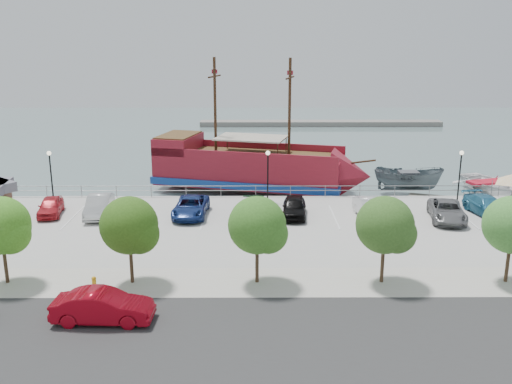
{
  "coord_description": "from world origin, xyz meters",
  "views": [
    {
      "loc": [
        -1.2,
        -39.55,
        13.35
      ],
      "look_at": [
        -1.0,
        2.0,
        2.0
      ],
      "focal_mm": 40.0,
      "sensor_mm": 36.0,
      "label": 1
    }
  ],
  "objects": [
    {
      "name": "sidewalk",
      "position": [
        0.0,
        -10.0,
        0.01
      ],
      "size": [
        100.0,
        4.0,
        0.05
      ],
      "primitive_type": "cube",
      "color": "#B0A79A",
      "rests_on": "land_slab"
    },
    {
      "name": "dock_mid",
      "position": [
        8.5,
        9.2,
        -0.82
      ],
      "size": [
        6.47,
        2.59,
        0.36
      ],
      "primitive_type": "cube",
      "rotation": [
        0.0,
        0.0,
        -0.13
      ],
      "color": "gray",
      "rests_on": "ground"
    },
    {
      "name": "parked_car_d",
      "position": [
        -1.29,
        1.21,
        0.69
      ],
      "size": [
        2.13,
        4.81,
        1.37
      ],
      "primitive_type": "imported",
      "rotation": [
        0.0,
        0.0,
        -0.04
      ],
      "color": "#14301D",
      "rests_on": "land_slab"
    },
    {
      "name": "lamp_post_right",
      "position": [
        16.0,
        6.5,
        2.94
      ],
      "size": [
        0.36,
        0.36,
        4.28
      ],
      "color": "black",
      "rests_on": "land_slab"
    },
    {
      "name": "ground",
      "position": [
        0.0,
        0.0,
        -1.0
      ],
      "size": [
        160.0,
        160.0,
        0.0
      ],
      "primitive_type": "plane",
      "color": "slate"
    },
    {
      "name": "fire_hydrant",
      "position": [
        -9.92,
        -10.8,
        0.4
      ],
      "size": [
        0.25,
        0.25,
        0.73
      ],
      "rotation": [
        0.0,
        0.0,
        0.11
      ],
      "color": "orange",
      "rests_on": "sidewalk"
    },
    {
      "name": "far_shore",
      "position": [
        10.0,
        55.0,
        -0.6
      ],
      "size": [
        40.0,
        3.0,
        0.8
      ],
      "primitive_type": "cube",
      "color": "gray",
      "rests_on": "ground"
    },
    {
      "name": "seawall_railing",
      "position": [
        0.0,
        7.8,
        0.53
      ],
      "size": [
        50.0,
        0.06,
        1.0
      ],
      "color": "gray",
      "rests_on": "land_slab"
    },
    {
      "name": "parked_car_f",
      "position": [
        7.68,
        1.58,
        0.77
      ],
      "size": [
        2.1,
        4.83,
        1.54
      ],
      "primitive_type": "imported",
      "rotation": [
        0.0,
        0.0,
        0.1
      ],
      "color": "silver",
      "rests_on": "land_slab"
    },
    {
      "name": "parked_car_b",
      "position": [
        -13.06,
        2.4,
        0.8
      ],
      "size": [
        2.13,
        5.0,
        1.6
      ],
      "primitive_type": "imported",
      "rotation": [
        0.0,
        0.0,
        0.09
      ],
      "color": "#B2B2B2",
      "rests_on": "land_slab"
    },
    {
      "name": "tree_d",
      "position": [
        -0.85,
        -10.07,
        3.3
      ],
      "size": [
        3.3,
        3.2,
        5.0
      ],
      "color": "#473321",
      "rests_on": "sidewalk"
    },
    {
      "name": "speedboat",
      "position": [
        21.05,
        12.41,
        -0.29
      ],
      "size": [
        6.54,
        7.9,
        1.42
      ],
      "primitive_type": "imported",
      "rotation": [
        0.0,
        0.0,
        0.27
      ],
      "color": "white",
      "rests_on": "ground"
    },
    {
      "name": "parked_car_e",
      "position": [
        1.92,
        2.17,
        0.76
      ],
      "size": [
        2.17,
        4.59,
        1.51
      ],
      "primitive_type": "imported",
      "rotation": [
        0.0,
        0.0,
        -0.09
      ],
      "color": "black",
      "rests_on": "land_slab"
    },
    {
      "name": "lamp_post_mid",
      "position": [
        0.0,
        6.5,
        2.94
      ],
      "size": [
        0.36,
        0.36,
        4.28
      ],
      "color": "black",
      "rests_on": "land_slab"
    },
    {
      "name": "dock_west",
      "position": [
        -15.35,
        9.2,
        -0.8
      ],
      "size": [
        7.2,
        2.23,
        0.41
      ],
      "primitive_type": "cube",
      "rotation": [
        0.0,
        0.0,
        -0.03
      ],
      "color": "gray",
      "rests_on": "ground"
    },
    {
      "name": "patrol_boat",
      "position": [
        13.25,
        11.95,
        0.21
      ],
      "size": [
        6.67,
        3.96,
        2.43
      ],
      "primitive_type": "imported",
      "rotation": [
        0.0,
        0.0,
        1.3
      ],
      "color": "slate",
      "rests_on": "ground"
    },
    {
      "name": "parked_car_h",
      "position": [
        16.88,
        2.5,
        0.72
      ],
      "size": [
        2.86,
        5.23,
        1.44
      ],
      "primitive_type": "imported",
      "rotation": [
        0.0,
        0.0,
        0.18
      ],
      "color": "teal",
      "rests_on": "land_slab"
    },
    {
      "name": "dock_east",
      "position": [
        16.21,
        9.2,
        -0.8
      ],
      "size": [
        7.15,
        4.15,
        0.39
      ],
      "primitive_type": "cube",
      "rotation": [
        0.0,
        0.0,
        -0.34
      ],
      "color": "#6D685A",
      "rests_on": "ground"
    },
    {
      "name": "parked_car_c",
      "position": [
        -6.01,
        2.37,
        0.73
      ],
      "size": [
        2.67,
        5.36,
        1.46
      ],
      "primitive_type": "imported",
      "rotation": [
        0.0,
        0.0,
        -0.05
      ],
      "color": "navy",
      "rests_on": "land_slab"
    },
    {
      "name": "street",
      "position": [
        0.0,
        -16.0,
        0.01
      ],
      "size": [
        100.0,
        8.0,
        0.04
      ],
      "primitive_type": "cube",
      "color": "#2E2E2E",
      "rests_on": "land_slab"
    },
    {
      "name": "tree_c",
      "position": [
        -7.85,
        -10.07,
        3.3
      ],
      "size": [
        3.3,
        3.2,
        5.0
      ],
      "color": "#473321",
      "rests_on": "sidewalk"
    },
    {
      "name": "parked_car_a",
      "position": [
        -16.88,
        2.66,
        0.7
      ],
      "size": [
        2.3,
        4.3,
        1.39
      ],
      "primitive_type": "imported",
      "rotation": [
        0.0,
        0.0,
        0.17
      ],
      "color": "red",
      "rests_on": "land_slab"
    },
    {
      "name": "pirate_ship",
      "position": [
        -0.16,
        13.09,
        1.19
      ],
      "size": [
        21.16,
        10.7,
        13.1
      ],
      "rotation": [
        0.0,
        0.0,
        -0.26
      ],
      "color": "maroon",
      "rests_on": "ground"
    },
    {
      "name": "street_sedan",
      "position": [
        -8.45,
        -14.53,
        0.8
      ],
      "size": [
        4.9,
        1.87,
        1.59
      ],
      "primitive_type": "imported",
      "rotation": [
        0.0,
        0.0,
        1.53
      ],
      "color": "maroon",
      "rests_on": "street"
    },
    {
      "name": "lamp_post_left",
      "position": [
        -18.0,
        6.5,
        2.94
      ],
      "size": [
        0.36,
        0.36,
        4.28
      ],
      "color": "black",
      "rests_on": "land_slab"
    },
    {
      "name": "parked_car_g",
      "position": [
        13.35,
        1.24,
        0.73
      ],
      "size": [
        3.26,
        5.56,
        1.45
      ],
      "primitive_type": "imported",
      "rotation": [
        0.0,
        0.0,
        -0.17
      ],
      "color": "slate",
      "rests_on": "land_slab"
    },
    {
      "name": "tree_b",
      "position": [
        -14.85,
        -10.07,
        3.3
      ],
      "size": [
        3.3,
        3.2,
        5.0
      ],
      "color": "#473321",
      "rests_on": "sidewalk"
    },
    {
      "name": "tree_e",
      "position": [
        6.15,
        -10.07,
        3.3
      ],
      "size": [
        3.3,
        3.2,
        5.0
      ],
      "color": "#473321",
      "rests_on": "sidewalk"
    }
  ]
}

